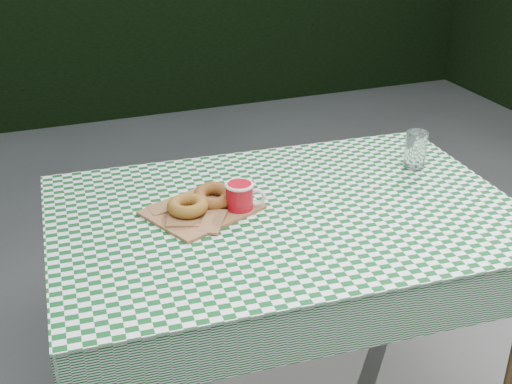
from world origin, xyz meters
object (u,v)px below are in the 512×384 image
Objects in this scene: paper_bag at (202,209)px; drinking_glass at (416,150)px; coffee_mug at (239,197)px; table at (283,323)px.

drinking_glass reaches higher than paper_bag.
coffee_mug is (0.10, -0.03, 0.03)m from paper_bag.
table is 4.52× the size of paper_bag.
coffee_mug is at bearing -172.22° from drinking_glass.
drinking_glass is (0.70, 0.05, 0.05)m from paper_bag.
drinking_glass reaches higher than coffee_mug.
paper_bag is 2.34× the size of drinking_glass.
drinking_glass is (0.60, 0.08, 0.02)m from coffee_mug.
table is 0.67m from drinking_glass.
table is 8.52× the size of coffee_mug.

